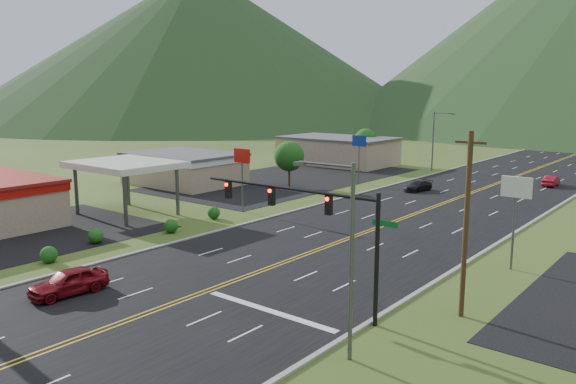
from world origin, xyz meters
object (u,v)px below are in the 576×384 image
Objects in this scene: gas_canopy at (125,166)px; car_red_far at (551,181)px; streetlight_west at (435,137)px; car_red_near at (69,282)px; car_dark_mid at (418,186)px; traffic_signal at (313,215)px; streetlight_east at (346,248)px.

car_red_far is (28.06, 44.19, -4.21)m from gas_canopy.
streetlight_west is at bearing -13.71° from car_red_far.
car_red_far is at bearing -12.14° from streetlight_west.
car_red_near is at bearing -44.15° from gas_canopy.
car_red_near reaches higher than car_dark_mid.
traffic_signal reaches higher than car_red_far.
streetlight_east is (4.70, -4.00, -0.15)m from traffic_signal.
car_red_near is at bearing -168.34° from streetlight_east.
car_dark_mid is (0.40, 45.66, -0.18)m from car_red_near.
traffic_signal is 3.11× the size of car_dark_mid.
streetlight_east is 0.90× the size of gas_canopy.
car_red_far is at bearing 57.58° from gas_canopy.
gas_canopy is 2.38× the size of car_dark_mid.
traffic_signal is at bearing -15.70° from gas_canopy.
streetlight_east reaches higher than gas_canopy.
streetlight_east reaches higher than car_dark_mid.
gas_canopy is at bearing 140.49° from car_red_near.
gas_canopy is at bearing -108.76° from car_dark_mid.
car_red_near is 1.16× the size of car_red_far.
streetlight_east is at bearing -19.88° from gas_canopy.
car_dark_mid is (-12.07, 38.12, -4.72)m from traffic_signal.
car_red_near is at bearing -80.67° from car_dark_mid.
streetlight_east reaches higher than car_red_near.
traffic_signal is 15.26m from car_red_near.
traffic_signal is 1.46× the size of streetlight_east.
traffic_signal is at bearing 139.61° from streetlight_east.
streetlight_west reaches higher than car_red_far.
streetlight_west reaches higher than car_red_near.
gas_canopy reaches higher than car_red_near.
car_red_near is (-17.17, -3.54, -4.39)m from streetlight_east.
streetlight_east is 35.28m from gas_canopy.
car_red_far is (12.05, 59.73, -0.13)m from car_red_near.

